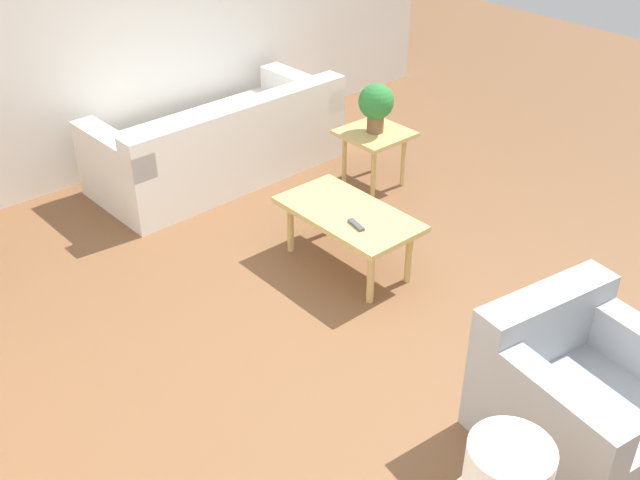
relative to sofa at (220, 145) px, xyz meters
name	(u,v)px	position (x,y,z in m)	size (l,w,h in m)	color
ground_plane	(360,324)	(-2.32, 0.54, -0.29)	(14.00, 14.00, 0.00)	brown
wall_right	(104,15)	(0.74, 0.54, 1.06)	(0.12, 7.20, 2.70)	white
sofa	(220,145)	(0.00, 0.00, 0.00)	(1.01, 2.18, 0.76)	white
armchair	(579,396)	(-3.76, 0.36, 0.01)	(1.03, 0.98, 0.77)	#A8ADB2
coffee_table	(348,218)	(-1.77, 0.13, 0.10)	(1.03, 0.55, 0.44)	tan
side_table_plant	(375,140)	(-0.99, -0.88, 0.12)	(0.52, 0.52, 0.49)	tan
potted_plant	(376,104)	(-0.99, -0.88, 0.44)	(0.29, 0.29, 0.41)	brown
table_lamp	(507,478)	(-4.05, 1.45, 0.50)	(0.33, 0.33, 0.46)	#997F4C
remote_control	(356,225)	(-1.94, 0.23, 0.16)	(0.16, 0.07, 0.02)	#4C4C51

